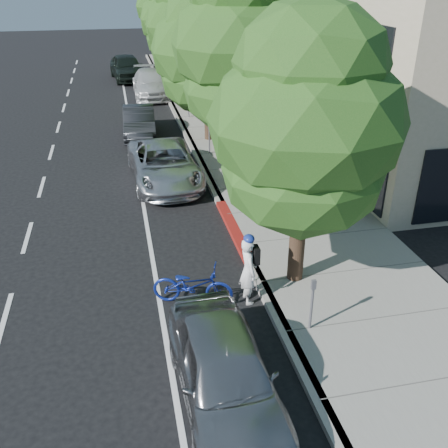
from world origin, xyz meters
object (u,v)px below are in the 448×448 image
object	(u,v)px
street_tree_0	(306,125)
street_tree_4	(174,20)
street_tree_5	(163,8)
near_car_a	(225,371)
silver_suv	(164,164)
pedestrian	(243,134)
street_tree_1	(242,48)
white_pickup	(151,83)
street_tree_2	(208,52)
cyclist	(248,271)
street_tree_3	(187,27)
dark_suv_far	(127,67)
dark_sedan	(139,122)
bicycle	(193,285)

from	to	relation	value
street_tree_0	street_tree_4	xyz separation A→B (m)	(-0.00, 24.00, 0.10)
street_tree_5	near_car_a	distance (m)	33.82
silver_suv	pedestrian	world-z (taller)	pedestrian
street_tree_1	near_car_a	xyz separation A→B (m)	(-2.61, -9.50, -4.27)
street_tree_1	street_tree_5	world-z (taller)	street_tree_1
silver_suv	white_pickup	distance (m)	14.46
street_tree_1	silver_suv	world-z (taller)	street_tree_1
street_tree_1	street_tree_2	distance (m)	6.08
near_car_a	cyclist	bearing A→B (deg)	65.91
street_tree_0	white_pickup	bearing A→B (deg)	94.78
silver_suv	near_car_a	distance (m)	11.00
street_tree_2	pedestrian	size ratio (longest dim) A/B	3.75
white_pickup	street_tree_1	bearing A→B (deg)	-82.77
street_tree_1	street_tree_4	distance (m)	18.02
street_tree_3	dark_suv_far	distance (m)	10.59
street_tree_5	near_car_a	bearing A→B (deg)	-94.45
silver_suv	dark_suv_far	world-z (taller)	dark_suv_far
street_tree_3	street_tree_5	bearing A→B (deg)	90.00
pedestrian	dark_sedan	bearing A→B (deg)	-41.40
street_tree_5	cyclist	xyz separation A→B (m)	(-1.38, -30.51, -3.74)
bicycle	street_tree_2	bearing A→B (deg)	6.92
street_tree_5	white_pickup	distance (m)	9.10
pedestrian	street_tree_2	bearing A→B (deg)	-65.36
cyclist	dark_suv_far	distance (m)	28.04
dark_suv_far	near_car_a	size ratio (longest dim) A/B	1.21
street_tree_0	street_tree_4	size ratio (longest dim) A/B	0.99
white_pickup	street_tree_5	bearing A→B (deg)	77.83
dark_suv_far	street_tree_1	bearing A→B (deg)	-88.10
dark_suv_far	street_tree_3	bearing A→B (deg)	-78.20
street_tree_2	cyclist	size ratio (longest dim) A/B	4.01
street_tree_2	street_tree_1	bearing A→B (deg)	-90.00
street_tree_0	pedestrian	distance (m)	9.96
street_tree_1	cyclist	bearing A→B (deg)	-102.00
street_tree_0	street_tree_1	size ratio (longest dim) A/B	0.86
dark_sedan	street_tree_5	bearing A→B (deg)	81.67
cyclist	street_tree_4	bearing A→B (deg)	-6.46
bicycle	near_car_a	world-z (taller)	near_car_a
dark_suv_far	street_tree_0	bearing A→B (deg)	-89.87
street_tree_1	street_tree_3	distance (m)	12.01
street_tree_2	dark_sedan	bearing A→B (deg)	153.22
street_tree_4	dark_sedan	world-z (taller)	street_tree_4
silver_suv	dark_sedan	xyz separation A→B (m)	(-0.55, 6.06, -0.03)
street_tree_4	white_pickup	bearing A→B (deg)	-131.74
street_tree_4	dark_suv_far	distance (m)	5.76
street_tree_5	dark_suv_far	distance (m)	5.46
street_tree_1	street_tree_4	xyz separation A→B (m)	(-0.00, 18.00, -0.74)
street_tree_5	bicycle	xyz separation A→B (m)	(-2.70, -30.32, -4.08)
silver_suv	dark_suv_far	distance (m)	19.98
dark_sedan	dark_suv_far	distance (m)	13.91
street_tree_1	white_pickup	size ratio (longest dim) A/B	1.48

